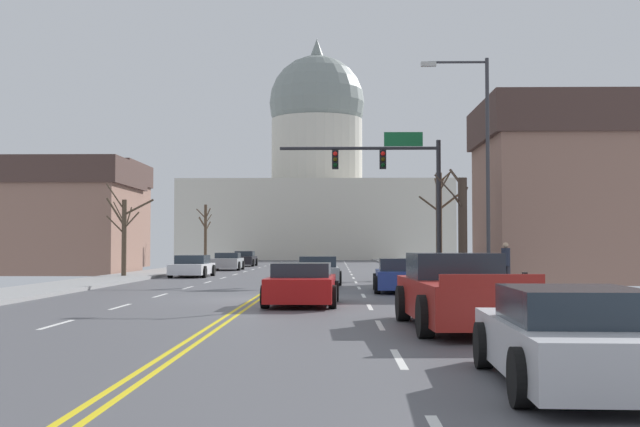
{
  "coord_description": "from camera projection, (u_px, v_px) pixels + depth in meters",
  "views": [
    {
      "loc": [
        2.55,
        -26.01,
        1.7
      ],
      "look_at": [
        1.4,
        33.27,
        4.1
      ],
      "focal_mm": 45.54,
      "sensor_mm": 36.0,
      "label": 1
    }
  ],
  "objects": [
    {
      "name": "ground",
      "position": [
        256.0,
        299.0,
        25.97
      ],
      "size": [
        20.0,
        180.0,
        0.2
      ],
      "color": "#4F4F54"
    },
    {
      "name": "signal_gantry",
      "position": [
        394.0,
        174.0,
        39.76
      ],
      "size": [
        7.91,
        0.41,
        7.17
      ],
      "color": "#28282D",
      "rests_on": "ground"
    },
    {
      "name": "street_lamp_right",
      "position": [
        479.0,
        152.0,
        30.1
      ],
      "size": [
        2.53,
        0.24,
        8.58
      ],
      "color": "#333338",
      "rests_on": "ground"
    },
    {
      "name": "capitol_building",
      "position": [
        317.0,
        190.0,
        109.57
      ],
      "size": [
        34.43,
        21.46,
        29.96
      ],
      "color": "beige",
      "rests_on": "ground"
    },
    {
      "name": "sedan_near_00",
      "position": [
        318.0,
        271.0,
        36.17
      ],
      "size": [
        2.12,
        4.5,
        1.25
      ],
      "color": "#9EA3A8",
      "rests_on": "ground"
    },
    {
      "name": "sedan_near_01",
      "position": [
        401.0,
        276.0,
        30.21
      ],
      "size": [
        2.15,
        4.56,
        1.25
      ],
      "color": "navy",
      "rests_on": "ground"
    },
    {
      "name": "sedan_near_02",
      "position": [
        302.0,
        285.0,
        23.47
      ],
      "size": [
        2.15,
        4.52,
        1.22
      ],
      "color": "#B71414",
      "rests_on": "ground"
    },
    {
      "name": "pickup_truck_near_03",
      "position": [
        459.0,
        294.0,
        16.86
      ],
      "size": [
        2.41,
        5.84,
        1.55
      ],
      "color": "maroon",
      "rests_on": "ground"
    },
    {
      "name": "sedan_near_04",
      "position": [
        572.0,
        339.0,
        9.83
      ],
      "size": [
        2.08,
        4.53,
        1.2
      ],
      "color": "silver",
      "rests_on": "ground"
    },
    {
      "name": "sedan_oncoming_00",
      "position": [
        192.0,
        267.0,
        45.01
      ],
      "size": [
        2.1,
        4.61,
        1.2
      ],
      "color": "silver",
      "rests_on": "ground"
    },
    {
      "name": "sedan_oncoming_01",
      "position": [
        228.0,
        262.0,
        57.69
      ],
      "size": [
        2.1,
        4.3,
        1.23
      ],
      "color": "#9EA3A8",
      "rests_on": "ground"
    },
    {
      "name": "sedan_oncoming_02",
      "position": [
        245.0,
        259.0,
        69.32
      ],
      "size": [
        1.94,
        4.63,
        1.28
      ],
      "color": "black",
      "rests_on": "ground"
    },
    {
      "name": "flank_building_00",
      "position": [
        29.0,
        217.0,
        49.91
      ],
      "size": [
        12.76,
        7.89,
        6.93
      ],
      "color": "#8C6656",
      "rests_on": "ground"
    },
    {
      "name": "flank_building_01",
      "position": [
        85.0,
        214.0,
        65.15
      ],
      "size": [
        9.12,
        7.98,
        8.4
      ],
      "color": "#8C6656",
      "rests_on": "ground"
    },
    {
      "name": "flank_building_02",
      "position": [
        610.0,
        191.0,
        38.51
      ],
      "size": [
        12.28,
        7.91,
        8.54
      ],
      "color": "#8C6656",
      "rests_on": "ground"
    },
    {
      "name": "bare_tree_00",
      "position": [
        439.0,
        220.0,
        43.91
      ],
      "size": [
        2.38,
        2.9,
        5.69
      ],
      "color": "#4C3D2D",
      "rests_on": "ground"
    },
    {
      "name": "bare_tree_01",
      "position": [
        124.0,
        231.0,
        43.05
      ],
      "size": [
        2.63,
        1.8,
        4.85
      ],
      "color": "#4C3D2D",
      "rests_on": "ground"
    },
    {
      "name": "bare_tree_02",
      "position": [
        462.0,
        227.0,
        35.04
      ],
      "size": [
        1.68,
        2.38,
        5.04
      ],
      "color": "#423328",
      "rests_on": "ground"
    },
    {
      "name": "bare_tree_03",
      "position": [
        206.0,
        232.0,
        71.3
      ],
      "size": [
        1.41,
        1.77,
        5.23
      ],
      "color": "#4C3D2D",
      "rests_on": "ground"
    },
    {
      "name": "pedestrian_00",
      "position": [
        506.0,
        262.0,
        31.18
      ],
      "size": [
        0.35,
        0.34,
        1.71
      ],
      "color": "#33333D",
      "rests_on": "ground"
    },
    {
      "name": "bicycle_parked",
      "position": [
        523.0,
        289.0,
        23.15
      ],
      "size": [
        0.12,
        1.77,
        0.85
      ],
      "color": "black",
      "rests_on": "ground"
    }
  ]
}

